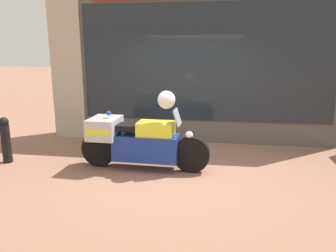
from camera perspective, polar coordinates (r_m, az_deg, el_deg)
name	(u,v)px	position (r m, az deg, el deg)	size (l,w,h in m)	color
ground_plane	(178,168)	(6.22, 1.77, -7.34)	(60.00, 60.00, 0.00)	#8E604C
shop_building	(173,64)	(7.85, 0.93, 10.69)	(6.74, 0.55, 3.63)	#56514C
window_display	(202,121)	(8.00, 5.97, 0.93)	(5.49, 0.30, 2.03)	slate
paramedic_motorcycle	(136,140)	(6.08, -5.61, -2.46)	(2.43, 0.70, 1.16)	black
white_helmet	(166,100)	(5.78, -0.28, 4.60)	(0.32, 0.32, 0.32)	white
street_bollard	(6,139)	(7.13, -26.43, -2.04)	(0.19, 0.19, 0.91)	black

